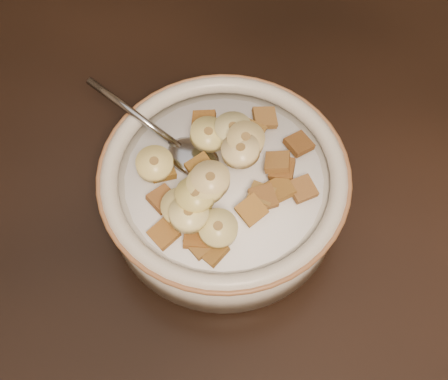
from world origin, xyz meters
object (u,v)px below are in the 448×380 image
(table, at_px, (169,163))
(chair, at_px, (271,1))
(spoon, at_px, (193,157))
(cereal_bowl, at_px, (224,193))

(table, xyz_separation_m, chair, (-0.01, 0.51, -0.26))
(spoon, bearing_deg, cereal_bowl, 90.00)
(chair, height_order, cereal_bowl, chair)
(chair, xyz_separation_m, cereal_bowl, (0.08, -0.55, 0.30))
(table, distance_m, spoon, 0.09)
(cereal_bowl, bearing_deg, spoon, 160.09)
(cereal_bowl, bearing_deg, table, 148.76)
(cereal_bowl, bearing_deg, chair, 97.79)
(cereal_bowl, xyz_separation_m, spoon, (-0.03, 0.01, 0.03))
(chair, relative_size, spoon, 19.34)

